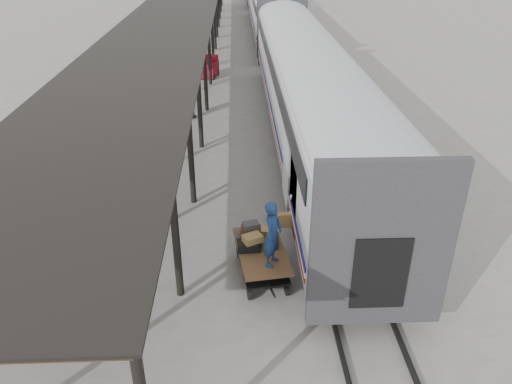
{
  "coord_description": "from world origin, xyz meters",
  "views": [
    {
      "loc": [
        0.22,
        -12.44,
        8.56
      ],
      "look_at": [
        0.74,
        0.46,
        1.7
      ],
      "focal_mm": 35.0,
      "sensor_mm": 36.0,
      "label": 1
    }
  ],
  "objects": [
    {
      "name": "rails",
      "position": [
        3.2,
        34.0,
        0.06
      ],
      "size": [
        1.54,
        150.0,
        0.12
      ],
      "color": "black",
      "rests_on": "ground"
    },
    {
      "name": "porter",
      "position": [
        1.07,
        -1.9,
        1.75
      ],
      "size": [
        0.67,
        0.77,
        1.78
      ],
      "primitive_type": "imported",
      "rotation": [
        0.0,
        0.0,
        1.12
      ],
      "color": "navy",
      "rests_on": "baggage_cart"
    },
    {
      "name": "baggage_cart",
      "position": [
        0.82,
        -1.25,
        0.65
      ],
      "size": [
        1.56,
        2.55,
        0.86
      ],
      "rotation": [
        0.0,
        0.0,
        0.13
      ],
      "color": "brown",
      "rests_on": "ground"
    },
    {
      "name": "canopy",
      "position": [
        -3.4,
        24.0,
        4.0
      ],
      "size": [
        4.9,
        64.3,
        4.15
      ],
      "color": "#422B19",
      "rests_on": "ground"
    },
    {
      "name": "pedestrian",
      "position": [
        -2.06,
        11.78,
        0.91
      ],
      "size": [
        1.14,
        0.69,
        1.82
      ],
      "primitive_type": "imported",
      "rotation": [
        0.0,
        0.0,
        2.9
      ],
      "color": "black",
      "rests_on": "ground"
    },
    {
      "name": "suitcase_stack",
      "position": [
        0.63,
        -0.95,
        1.05
      ],
      "size": [
        1.17,
        1.19,
        0.57
      ],
      "rotation": [
        0.0,
        0.0,
        0.13
      ],
      "color": "#3B3B3E",
      "rests_on": "baggage_cart"
    },
    {
      "name": "train",
      "position": [
        3.19,
        33.79,
        2.69
      ],
      "size": [
        3.45,
        76.01,
        4.01
      ],
      "color": "silver",
      "rests_on": "ground"
    },
    {
      "name": "luggage_tug",
      "position": [
        -1.46,
        19.62,
        0.61
      ],
      "size": [
        1.23,
        1.66,
        1.32
      ],
      "rotation": [
        0.0,
        0.0,
        -0.23
      ],
      "color": "maroon",
      "rests_on": "ground"
    },
    {
      "name": "ground",
      "position": [
        0.0,
        0.0,
        0.0
      ],
      "size": [
        160.0,
        160.0,
        0.0
      ],
      "primitive_type": "plane",
      "color": "slate",
      "rests_on": "ground"
    }
  ]
}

